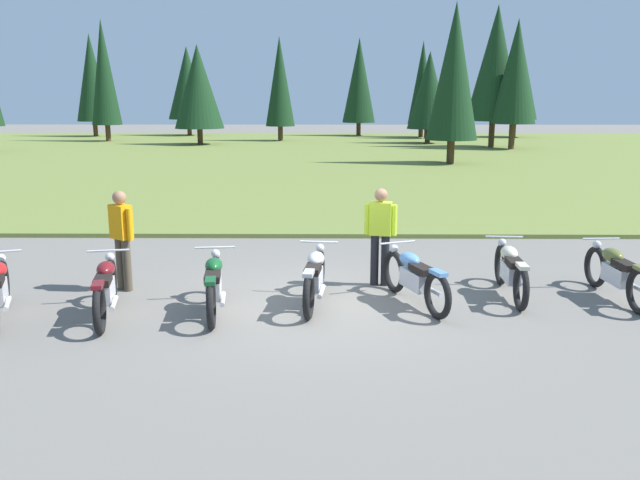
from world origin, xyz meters
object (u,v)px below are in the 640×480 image
motorcycle_silver (315,277)px  rider_with_back_turned (380,231)px  motorcycle_british_green (214,284)px  rider_in_hivis_vest (122,234)px  motorcycle_sky_blue (414,277)px  motorcycle_cream (511,270)px  motorcycle_olive (616,273)px  motorcycle_maroon (106,288)px

motorcycle_silver → rider_with_back_turned: 1.60m
motorcycle_british_green → motorcycle_silver: (1.49, 0.41, 0.00)m
rider_in_hivis_vest → rider_with_back_turned: (4.28, 0.33, 0.00)m
motorcycle_sky_blue → rider_with_back_turned: (-0.45, 1.05, 0.51)m
motorcycle_cream → motorcycle_olive: same height
motorcycle_british_green → motorcycle_sky_blue: size_ratio=1.05×
motorcycle_british_green → motorcycle_sky_blue: same height
motorcycle_sky_blue → rider_with_back_turned: size_ratio=1.20×
motorcycle_olive → motorcycle_cream: bearing=175.3°
motorcycle_cream → motorcycle_olive: (1.63, -0.14, 0.00)m
motorcycle_olive → rider_with_back_turned: rider_with_back_turned is taller
motorcycle_british_green → motorcycle_olive: size_ratio=1.00×
motorcycle_british_green → motorcycle_silver: bearing=15.4°
motorcycle_olive → rider_with_back_turned: 3.80m
rider_in_hivis_vest → rider_with_back_turned: size_ratio=1.00×
rider_with_back_turned → motorcycle_cream: bearing=-16.8°
motorcycle_silver → motorcycle_cream: same height
motorcycle_british_green → rider_with_back_turned: size_ratio=1.26×
motorcycle_silver → rider_in_hivis_vest: size_ratio=1.26×
rider_in_hivis_vest → motorcycle_silver: bearing=-12.8°
motorcycle_cream → rider_in_hivis_vest: size_ratio=1.26×
motorcycle_silver → rider_in_hivis_vest: rider_in_hivis_vest is taller
motorcycle_olive → rider_in_hivis_vest: 7.99m
motorcycle_sky_blue → rider_in_hivis_vest: bearing=171.3°
motorcycle_sky_blue → motorcycle_cream: bearing=14.9°
motorcycle_olive → rider_in_hivis_vest: (-7.96, 0.43, 0.51)m
rider_in_hivis_vest → rider_with_back_turned: same height
motorcycle_maroon → motorcycle_olive: 7.86m
motorcycle_maroon → motorcycle_silver: 3.10m
motorcycle_british_green → motorcycle_cream: same height
motorcycle_maroon → rider_with_back_turned: rider_with_back_turned is taller
rider_with_back_turned → motorcycle_olive: bearing=-11.6°
rider_in_hivis_vest → motorcycle_cream: bearing=-2.6°
motorcycle_sky_blue → motorcycle_british_green: bearing=-172.2°
motorcycle_maroon → motorcycle_olive: bearing=6.8°
motorcycle_olive → rider_with_back_turned: size_ratio=1.26×
motorcycle_olive → rider_with_back_turned: bearing=168.4°
motorcycle_british_green → motorcycle_cream: 4.71m
motorcycle_british_green → motorcycle_olive: (6.27, 0.71, 0.00)m
motorcycle_maroon → rider_in_hivis_vest: (-0.16, 1.36, 0.51)m
motorcycle_silver → motorcycle_olive: same height
motorcycle_sky_blue → rider_with_back_turned: bearing=113.1°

